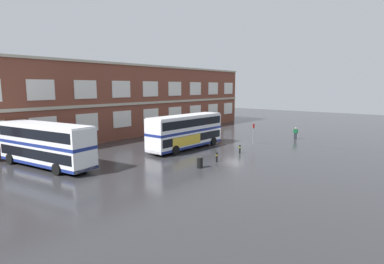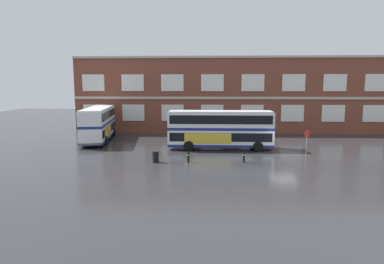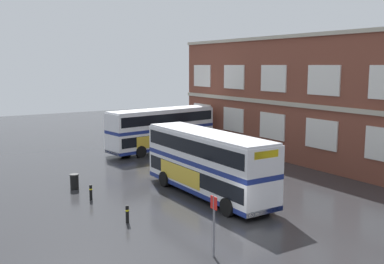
% 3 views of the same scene
% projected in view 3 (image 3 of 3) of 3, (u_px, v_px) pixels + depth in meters
% --- Properties ---
extents(ground_plane, '(120.00, 120.00, 0.00)m').
position_uv_depth(ground_plane, '(262.00, 227.00, 22.66)').
color(ground_plane, '#2B2B2D').
extents(double_decker_near, '(4.05, 11.25, 4.07)m').
position_uv_depth(double_decker_near, '(162.00, 129.00, 42.59)').
color(double_decker_near, silver).
rests_on(double_decker_near, ground).
extents(double_decker_middle, '(11.02, 2.92, 4.07)m').
position_uv_depth(double_decker_middle, '(207.00, 162.00, 27.89)').
color(double_decker_middle, silver).
rests_on(double_decker_middle, ground).
extents(bus_stand_flag, '(0.44, 0.10, 2.70)m').
position_uv_depth(bus_stand_flag, '(214.00, 220.00, 18.95)').
color(bus_stand_flag, slate).
rests_on(bus_stand_flag, ground).
extents(station_litter_bin, '(0.60, 0.60, 1.03)m').
position_uv_depth(station_litter_bin, '(74.00, 182.00, 29.55)').
color(station_litter_bin, black).
rests_on(station_litter_bin, ground).
extents(safety_bollard_west, '(0.19, 0.19, 0.95)m').
position_uv_depth(safety_bollard_west, '(91.00, 192.00, 27.20)').
color(safety_bollard_west, black).
rests_on(safety_bollard_west, ground).
extents(safety_bollard_east, '(0.19, 0.19, 0.95)m').
position_uv_depth(safety_bollard_east, '(127.00, 214.00, 23.23)').
color(safety_bollard_east, black).
rests_on(safety_bollard_east, ground).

